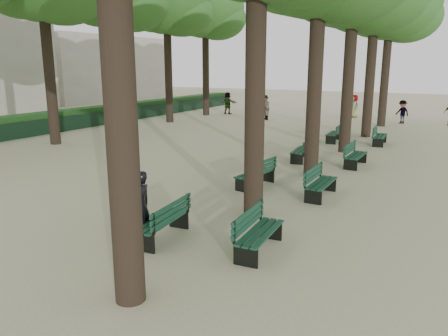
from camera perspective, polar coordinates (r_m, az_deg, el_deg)
The scene contains 20 objects.
ground at distance 10.30m, azimuth -11.17°, elevation -9.55°, with size 120.00×120.00×0.00m, color #B5B089.
tree_central_5 at distance 30.79m, azimuth 20.98°, elevation 19.40°, with size 6.00×6.00×9.95m.
tree_far_4 at distance 31.37m, azimuth -7.53°, elevation 20.91°, with size 6.00×6.00×10.45m.
tree_far_5 at distance 35.51m, azimuth -2.47°, elevation 20.11°, with size 6.00×6.00×10.45m.
bench_left_0 at distance 10.31m, azimuth -8.05°, elevation -7.77°, with size 0.75×1.85×0.92m.
bench_left_1 at distance 14.54m, azimuth 4.11°, elevation -1.38°, with size 0.81×1.86×0.92m.
bench_left_2 at distance 18.71m, azimuth 10.00°, elevation 1.78°, with size 0.76×1.85×0.92m.
bench_left_3 at distance 23.69m, azimuth 14.15°, elevation 3.99°, with size 0.67×1.83×0.92m.
bench_right_0 at distance 9.58m, azimuth 4.65°, elevation -9.35°, with size 0.69×1.83×0.92m.
bench_right_1 at distance 13.68m, azimuth 12.56°, elevation -2.63°, with size 0.57×1.80×0.92m.
bench_right_2 at distance 18.17m, azimuth 16.81°, elevation 1.06°, with size 0.61×1.81×0.92m.
bench_right_3 at distance 23.50m, azimuth 19.68°, elevation 3.54°, with size 0.68×1.83×0.92m.
man_with_map at distance 10.14m, azimuth -10.86°, elevation -4.91°, with size 0.62×0.68×1.65m.
pedestrian_e at distance 36.10m, azimuth 0.49°, elevation 8.48°, with size 1.65×0.36×1.78m, color #262628.
pedestrian_d at distance 35.09m, azimuth 16.68°, elevation 7.74°, with size 0.85×0.35×1.73m, color #262628.
pedestrian_a at distance 32.35m, azimuth 5.41°, elevation 7.87°, with size 0.88×0.36×1.80m, color #262628.
pedestrian_b at distance 32.60m, azimuth 22.26°, elevation 6.80°, with size 1.03×0.32×1.59m, color #262628.
fence at distance 28.16m, azimuth -20.54°, elevation 5.35°, with size 0.08×42.00×0.90m, color black.
hedge at distance 28.67m, azimuth -21.49°, elevation 5.70°, with size 1.20×42.00×1.20m, color #164116.
building_far at distance 54.05m, azimuth -18.19°, elevation 12.22°, with size 12.00×16.00×7.00m, color #B7B2A3.
Camera 1 is at (6.19, -7.21, 3.97)m, focal length 35.00 mm.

